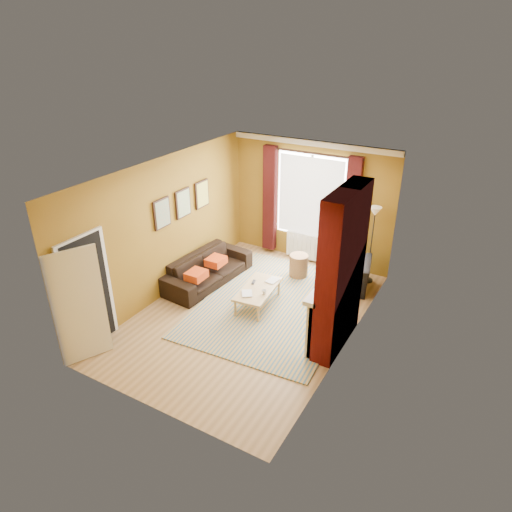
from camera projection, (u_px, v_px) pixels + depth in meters
name	position (u px, v px, depth m)	size (l,w,h in m)	color
ground	(250.00, 315.00, 8.73)	(5.50, 5.50, 0.00)	olive
room_walls	(288.00, 252.00, 8.04)	(3.82, 5.54, 2.83)	brown
striped_rug	(275.00, 304.00, 9.04)	(2.97, 3.95, 0.02)	#305F86
sofa	(208.00, 269.00, 9.73)	(2.14, 0.84, 0.63)	black
armchair	(343.00, 274.00, 9.46)	(1.05, 0.92, 0.68)	black
coffee_table	(258.00, 290.00, 8.87)	(0.71, 1.23, 0.39)	tan
wicker_stool	(299.00, 266.00, 9.98)	(0.52, 0.52, 0.51)	olive
floor_lamp	(374.00, 224.00, 9.30)	(0.29, 0.29, 1.70)	black
book_a	(242.00, 294.00, 8.64)	(0.20, 0.27, 0.03)	#999999
book_b	(268.00, 279.00, 9.15)	(0.20, 0.27, 0.02)	#999999
mug	(264.00, 292.00, 8.64)	(0.09, 0.09, 0.08)	#999999
tv_remote	(254.00, 282.00, 9.04)	(0.10, 0.17, 0.02)	#27272A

